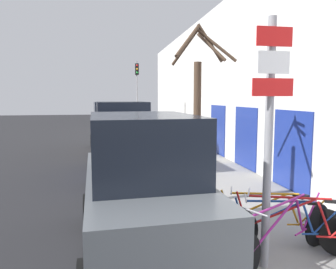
{
  "coord_description": "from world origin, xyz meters",
  "views": [
    {
      "loc": [
        -0.57,
        0.28,
        2.6
      ],
      "look_at": [
        0.94,
        8.08,
        1.69
      ],
      "focal_mm": 35.0,
      "sensor_mm": 36.0,
      "label": 1
    }
  ],
  "objects_px": {
    "signpost": "(269,134)",
    "bicycle_0": "(285,236)",
    "parked_car_2": "(112,129)",
    "pedestrian_near": "(184,130)",
    "bicycle_2": "(286,229)",
    "pedestrian_far": "(179,132)",
    "bicycle_1": "(297,231)",
    "traffic_light": "(137,90)",
    "bicycle_3": "(271,220)",
    "parked_car_1": "(122,143)",
    "street_tree": "(198,115)",
    "parked_car_0": "(142,193)"
  },
  "relations": [
    {
      "from": "signpost",
      "to": "bicycle_0",
      "type": "bearing_deg",
      "value": 6.39
    },
    {
      "from": "parked_car_2",
      "to": "pedestrian_near",
      "type": "height_order",
      "value": "parked_car_2"
    },
    {
      "from": "signpost",
      "to": "bicycle_2",
      "type": "bearing_deg",
      "value": 33.56
    },
    {
      "from": "pedestrian_far",
      "to": "signpost",
      "type": "bearing_deg",
      "value": -80.92
    },
    {
      "from": "signpost",
      "to": "bicycle_1",
      "type": "relative_size",
      "value": 1.56
    },
    {
      "from": "bicycle_0",
      "to": "traffic_light",
      "type": "height_order",
      "value": "traffic_light"
    },
    {
      "from": "bicycle_3",
      "to": "pedestrian_near",
      "type": "bearing_deg",
      "value": 18.38
    },
    {
      "from": "bicycle_1",
      "to": "parked_car_1",
      "type": "relative_size",
      "value": 0.54
    },
    {
      "from": "bicycle_0",
      "to": "parked_car_1",
      "type": "relative_size",
      "value": 0.55
    },
    {
      "from": "signpost",
      "to": "pedestrian_near",
      "type": "relative_size",
      "value": 2.08
    },
    {
      "from": "street_tree",
      "to": "parked_car_1",
      "type": "bearing_deg",
      "value": 112.97
    },
    {
      "from": "bicycle_3",
      "to": "parked_car_1",
      "type": "xyz_separation_m",
      "value": [
        -2.21,
        5.95,
        0.57
      ]
    },
    {
      "from": "parked_car_2",
      "to": "street_tree",
      "type": "relative_size",
      "value": 1.06
    },
    {
      "from": "parked_car_0",
      "to": "traffic_light",
      "type": "distance_m",
      "value": 14.1
    },
    {
      "from": "bicycle_1",
      "to": "traffic_light",
      "type": "height_order",
      "value": "traffic_light"
    },
    {
      "from": "signpost",
      "to": "bicycle_1",
      "type": "xyz_separation_m",
      "value": [
        0.63,
        0.2,
        -1.52
      ]
    },
    {
      "from": "bicycle_2",
      "to": "parked_car_2",
      "type": "height_order",
      "value": "parked_car_2"
    },
    {
      "from": "bicycle_2",
      "to": "street_tree",
      "type": "distance_m",
      "value": 3.24
    },
    {
      "from": "bicycle_0",
      "to": "parked_car_2",
      "type": "bearing_deg",
      "value": -16.1
    },
    {
      "from": "bicycle_2",
      "to": "pedestrian_near",
      "type": "relative_size",
      "value": 1.22
    },
    {
      "from": "pedestrian_far",
      "to": "parked_car_2",
      "type": "bearing_deg",
      "value": 145.99
    },
    {
      "from": "bicycle_3",
      "to": "parked_car_0",
      "type": "height_order",
      "value": "parked_car_0"
    },
    {
      "from": "signpost",
      "to": "parked_car_0",
      "type": "height_order",
      "value": "signpost"
    },
    {
      "from": "pedestrian_near",
      "to": "pedestrian_far",
      "type": "relative_size",
      "value": 0.95
    },
    {
      "from": "bicycle_3",
      "to": "pedestrian_far",
      "type": "relative_size",
      "value": 1.21
    },
    {
      "from": "signpost",
      "to": "street_tree",
      "type": "relative_size",
      "value": 0.86
    },
    {
      "from": "bicycle_0",
      "to": "parked_car_2",
      "type": "distance_m",
      "value": 12.17
    },
    {
      "from": "parked_car_0",
      "to": "parked_car_1",
      "type": "height_order",
      "value": "parked_car_1"
    },
    {
      "from": "bicycle_2",
      "to": "street_tree",
      "type": "bearing_deg",
      "value": 35.69
    },
    {
      "from": "bicycle_1",
      "to": "parked_car_0",
      "type": "relative_size",
      "value": 0.51
    },
    {
      "from": "bicycle_1",
      "to": "bicycle_0",
      "type": "bearing_deg",
      "value": 146.32
    },
    {
      "from": "bicycle_2",
      "to": "bicycle_3",
      "type": "distance_m",
      "value": 0.41
    },
    {
      "from": "street_tree",
      "to": "pedestrian_near",
      "type": "bearing_deg",
      "value": 78.69
    },
    {
      "from": "bicycle_2",
      "to": "traffic_light",
      "type": "bearing_deg",
      "value": 24.94
    },
    {
      "from": "bicycle_1",
      "to": "bicycle_3",
      "type": "relative_size",
      "value": 1.05
    },
    {
      "from": "pedestrian_near",
      "to": "traffic_light",
      "type": "distance_m",
      "value": 5.52
    },
    {
      "from": "pedestrian_near",
      "to": "bicycle_1",
      "type": "bearing_deg",
      "value": -112.46
    },
    {
      "from": "bicycle_3",
      "to": "street_tree",
      "type": "relative_size",
      "value": 0.53
    },
    {
      "from": "signpost",
      "to": "traffic_light",
      "type": "relative_size",
      "value": 0.78
    },
    {
      "from": "parked_car_2",
      "to": "pedestrian_far",
      "type": "height_order",
      "value": "parked_car_2"
    },
    {
      "from": "signpost",
      "to": "bicycle_0",
      "type": "xyz_separation_m",
      "value": [
        0.33,
        0.04,
        -1.52
      ]
    },
    {
      "from": "parked_car_2",
      "to": "street_tree",
      "type": "height_order",
      "value": "street_tree"
    },
    {
      "from": "parked_car_0",
      "to": "parked_car_2",
      "type": "distance_m",
      "value": 11.0
    },
    {
      "from": "pedestrian_near",
      "to": "street_tree",
      "type": "xyz_separation_m",
      "value": [
        -1.38,
        -6.91,
        1.06
      ]
    },
    {
      "from": "parked_car_2",
      "to": "pedestrian_far",
      "type": "relative_size",
      "value": 2.42
    },
    {
      "from": "parked_car_1",
      "to": "street_tree",
      "type": "relative_size",
      "value": 1.03
    },
    {
      "from": "parked_car_0",
      "to": "pedestrian_near",
      "type": "xyz_separation_m",
      "value": [
        2.91,
        8.98,
        0.08
      ]
    },
    {
      "from": "bicycle_0",
      "to": "pedestrian_far",
      "type": "relative_size",
      "value": 1.3
    },
    {
      "from": "bicycle_3",
      "to": "parked_car_1",
      "type": "distance_m",
      "value": 6.37
    },
    {
      "from": "parked_car_1",
      "to": "pedestrian_near",
      "type": "height_order",
      "value": "parked_car_1"
    }
  ]
}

